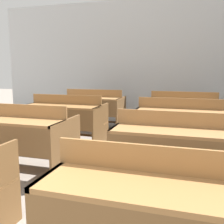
% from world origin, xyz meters
% --- Properties ---
extents(wall_back, '(7.08, 0.06, 2.96)m').
position_xyz_m(wall_back, '(0.00, 6.13, 1.48)').
color(wall_back, silver).
rests_on(wall_back, ground_plane).
extents(bench_front_right, '(1.28, 0.76, 0.89)m').
position_xyz_m(bench_front_right, '(1.22, 1.18, 0.49)').
color(bench_front_right, brown).
rests_on(bench_front_right, ground_plane).
extents(bench_second_left, '(1.28, 0.76, 0.89)m').
position_xyz_m(bench_second_left, '(-0.67, 2.48, 0.49)').
color(bench_second_left, brown).
rests_on(bench_second_left, ground_plane).
extents(bench_second_right, '(1.28, 0.76, 0.89)m').
position_xyz_m(bench_second_right, '(1.23, 2.47, 0.49)').
color(bench_second_right, brown).
rests_on(bench_second_right, ground_plane).
extents(bench_third_left, '(1.28, 0.76, 0.89)m').
position_xyz_m(bench_third_left, '(-0.69, 3.77, 0.49)').
color(bench_third_left, brown).
rests_on(bench_third_left, ground_plane).
extents(bench_third_right, '(1.28, 0.76, 0.89)m').
position_xyz_m(bench_third_right, '(1.21, 3.78, 0.49)').
color(bench_third_right, brown).
rests_on(bench_third_right, ground_plane).
extents(bench_back_left, '(1.28, 0.76, 0.89)m').
position_xyz_m(bench_back_left, '(-0.69, 5.07, 0.49)').
color(bench_back_left, brown).
rests_on(bench_back_left, ground_plane).
extents(bench_back_right, '(1.28, 0.76, 0.89)m').
position_xyz_m(bench_back_right, '(1.21, 5.04, 0.49)').
color(bench_back_right, brown).
rests_on(bench_back_right, ground_plane).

